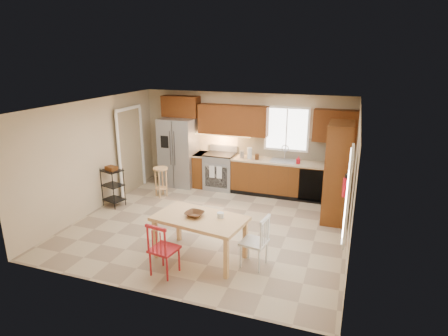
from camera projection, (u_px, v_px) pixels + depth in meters
floor at (209, 225)px, 7.84m from camera, size 5.50×5.50×0.00m
ceiling at (208, 105)px, 7.10m from camera, size 5.50×5.00×0.02m
wall_back at (244, 141)px, 9.72m from camera, size 5.50×0.02×2.50m
wall_front at (143, 217)px, 5.22m from camera, size 5.50×0.02×2.50m
wall_left at (94, 156)px, 8.34m from camera, size 0.02×5.00×2.50m
wall_right at (354, 183)px, 6.60m from camera, size 0.02×5.00×2.50m
refrigerator at (179, 152)px, 10.02m from camera, size 0.92×0.75×1.82m
range_stove at (220, 172)px, 9.85m from camera, size 0.76×0.63×0.92m
base_cabinet_narrow at (201, 170)px, 10.04m from camera, size 0.30×0.60×0.90m
base_cabinet_run at (290, 179)px, 9.28m from camera, size 2.92×0.60×0.90m
dishwasher at (312, 185)px, 8.84m from camera, size 0.60×0.02×0.78m
backsplash at (293, 148)px, 9.32m from camera, size 2.92×0.03×0.55m
upper_over_fridge at (181, 106)px, 9.85m from camera, size 1.00×0.35×0.55m
upper_left_block at (233, 120)px, 9.48m from camera, size 1.80×0.35×0.75m
upper_right_block at (335, 126)px, 8.68m from camera, size 1.00×0.35×0.75m
window_back at (287, 129)px, 9.24m from camera, size 1.12×0.04×1.12m
sink at (283, 163)px, 9.22m from camera, size 0.62×0.46×0.16m
undercab_glow at (222, 135)px, 9.66m from camera, size 1.60×0.30×0.01m
soap_bottle at (298, 160)px, 8.97m from camera, size 0.09×0.09×0.19m
paper_towel at (250, 153)px, 9.39m from camera, size 0.12×0.12×0.28m
canister_steel at (242, 154)px, 9.47m from camera, size 0.11×0.11×0.18m
canister_wood at (257, 157)px, 9.32m from camera, size 0.10×0.10×0.14m
pantry at (338, 172)px, 7.84m from camera, size 0.50×0.95×2.10m
fire_extinguisher at (346, 187)px, 6.82m from camera, size 0.12×0.12×0.36m
window_right at (348, 194)px, 5.53m from camera, size 0.04×1.02×1.32m
doorway at (130, 151)px, 9.55m from camera, size 0.04×0.95×2.10m
dining_table at (200, 238)px, 6.49m from camera, size 1.66×1.09×0.76m
chair_red at (164, 248)px, 5.99m from camera, size 0.48×0.48×0.91m
chair_white at (254, 241)px, 6.21m from camera, size 0.48×0.48×0.91m
table_bowl at (195, 217)px, 6.40m from camera, size 0.36×0.36×0.08m
table_jar at (220, 216)px, 6.34m from camera, size 0.13×0.13×0.13m
bar_stool at (161, 182)px, 9.31m from camera, size 0.43×0.43×0.74m
utility_cart at (113, 187)px, 8.71m from camera, size 0.54×0.47×0.91m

